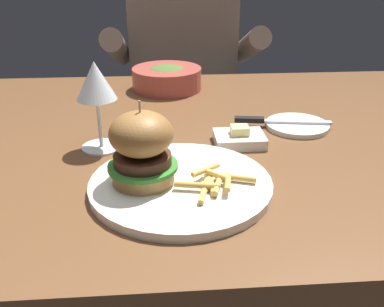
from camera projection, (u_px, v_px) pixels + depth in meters
name	position (u px, v px, depth m)	size (l,w,h in m)	color
dining_table	(176.00, 171.00, 0.89)	(1.32, 0.88, 0.74)	brown
main_plate	(180.00, 184.00, 0.65)	(0.28, 0.28, 0.01)	white
burger_sandwich	(142.00, 148.00, 0.62)	(0.10, 0.10, 0.13)	#B78447
fries_pile	(214.00, 181.00, 0.63)	(0.12, 0.10, 0.02)	#EABC5B
wine_glass	(96.00, 85.00, 0.74)	(0.07, 0.07, 0.16)	silver
bread_plate	(297.00, 125.00, 0.88)	(0.13, 0.13, 0.01)	white
table_knife	(273.00, 121.00, 0.88)	(0.20, 0.04, 0.01)	silver
butter_dish	(239.00, 138.00, 0.80)	(0.09, 0.07, 0.04)	white
soup_bowl	(167.00, 78.00, 1.11)	(0.18, 0.18, 0.06)	#B24C42
diner_person	(183.00, 102.00, 1.58)	(0.51, 0.36, 1.18)	#282833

